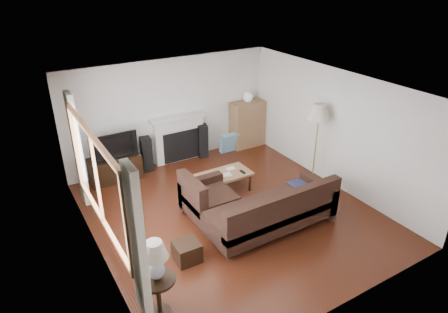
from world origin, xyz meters
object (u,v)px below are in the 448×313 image
sectional_sofa (271,208)px  floor_lamp (316,144)px  coffee_table (224,183)px  side_table (159,296)px  bookshelf (247,124)px  tv_stand (115,168)px

sectional_sofa → floor_lamp: floor_lamp is taller
coffee_table → side_table: size_ratio=1.81×
bookshelf → sectional_sofa: (-1.68, -3.26, -0.18)m
tv_stand → bookshelf: (3.53, 0.04, 0.32)m
tv_stand → side_table: (-0.65, -4.03, 0.03)m
floor_lamp → tv_stand: bearing=148.3°
tv_stand → side_table: size_ratio=1.78×
tv_stand → floor_lamp: (3.72, -2.29, 0.62)m
tv_stand → sectional_sofa: 3.72m
sectional_sofa → side_table: 2.64m
tv_stand → bookshelf: 3.55m
coffee_table → floor_lamp: bearing=-17.2°
sectional_sofa → floor_lamp: (1.86, 0.93, 0.47)m
tv_stand → bookshelf: bookshelf is taller
coffee_table → side_table: 3.37m
coffee_table → side_table: bearing=-136.4°
sectional_sofa → side_table: sectional_sofa is taller
coffee_table → side_table: (-2.44, -2.32, 0.09)m
floor_lamp → coffee_table: bearing=162.9°
floor_lamp → side_table: (-4.37, -1.73, -0.58)m
tv_stand → coffee_table: bearing=-43.6°
sectional_sofa → floor_lamp: bearing=26.5°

